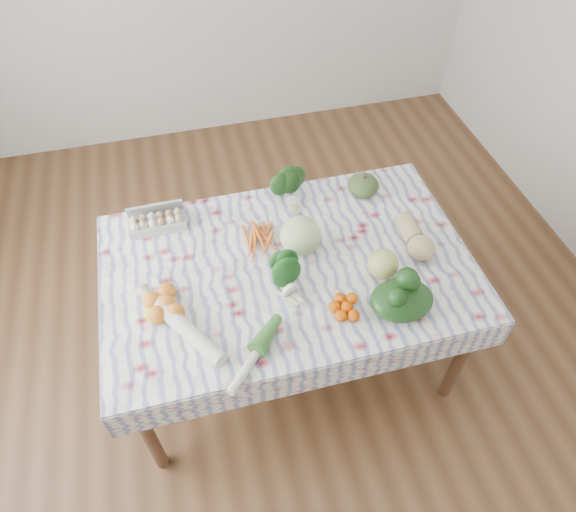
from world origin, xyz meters
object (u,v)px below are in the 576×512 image
at_px(kabocha_squash, 363,185).
at_px(cabbage, 300,236).
at_px(grapefruit, 383,264).
at_px(egg_carton, 157,223).
at_px(butternut_squash, 415,236).
at_px(dining_table, 288,276).

bearing_deg(kabocha_squash, cabbage, -144.29).
relative_size(kabocha_squash, grapefruit, 1.19).
bearing_deg(egg_carton, cabbage, -26.40).
bearing_deg(grapefruit, butternut_squash, 31.46).
relative_size(egg_carton, kabocha_squash, 1.68).
height_order(dining_table, egg_carton, egg_carton).
height_order(dining_table, butternut_squash, butternut_squash).
height_order(egg_carton, cabbage, cabbage).
relative_size(kabocha_squash, butternut_squash, 0.61).
bearing_deg(kabocha_squash, egg_carton, 179.78).
relative_size(egg_carton, grapefruit, 2.00).
relative_size(dining_table, egg_carton, 5.97).
height_order(butternut_squash, grapefruit, grapefruit).
xyz_separation_m(egg_carton, kabocha_squash, (1.03, -0.00, 0.02)).
distance_m(dining_table, egg_carton, 0.67).
height_order(kabocha_squash, grapefruit, grapefruit).
bearing_deg(butternut_squash, egg_carton, 160.68).
distance_m(dining_table, kabocha_squash, 0.63).
bearing_deg(grapefruit, cabbage, 143.19).
xyz_separation_m(cabbage, butternut_squash, (0.52, -0.10, -0.03)).
xyz_separation_m(dining_table, egg_carton, (-0.54, 0.37, 0.12)).
bearing_deg(kabocha_squash, butternut_squash, -75.26).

